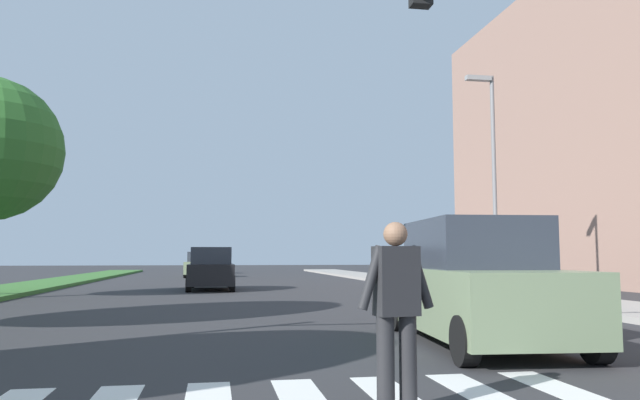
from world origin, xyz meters
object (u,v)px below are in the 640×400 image
at_px(sedan_midblock, 211,270).
at_px(suv_crossing, 477,285).
at_px(sedan_distant, 201,265).
at_px(sedan_far_horizon, 204,264).
at_px(street_lamp_right, 491,163).
at_px(pedestrian_performer, 396,306).

bearing_deg(sedan_midblock, suv_crossing, -75.61).
height_order(suv_crossing, sedan_distant, suv_crossing).
xyz_separation_m(suv_crossing, sedan_distant, (-4.99, 32.30, -0.15)).
xyz_separation_m(sedan_midblock, sedan_far_horizon, (-0.66, 24.55, -0.01)).
bearing_deg(sedan_midblock, sedan_far_horizon, 91.55).
bearing_deg(suv_crossing, sedan_midblock, 104.39).
relative_size(street_lamp_right, sedan_far_horizon, 1.62).
bearing_deg(pedestrian_performer, sedan_far_horizon, 93.05).
relative_size(street_lamp_right, sedan_distant, 1.80).
xyz_separation_m(pedestrian_performer, suv_crossing, (2.52, 3.88, -0.00)).
xyz_separation_m(street_lamp_right, sedan_distant, (-10.22, 22.08, -3.82)).
xyz_separation_m(pedestrian_performer, sedan_midblock, (-1.73, 20.46, -0.13)).
height_order(street_lamp_right, pedestrian_performer, street_lamp_right).
bearing_deg(sedan_far_horizon, sedan_distant, -90.50).
distance_m(pedestrian_performer, suv_crossing, 4.63).
bearing_deg(sedan_midblock, street_lamp_right, -33.82).
bearing_deg(suv_crossing, street_lamp_right, 62.93).
bearing_deg(sedan_distant, pedestrian_performer, -86.09).
height_order(pedestrian_performer, sedan_far_horizon, sedan_far_horizon).
bearing_deg(sedan_distant, suv_crossing, -81.21).
bearing_deg(pedestrian_performer, sedan_distant, 93.91).
height_order(sedan_midblock, sedan_far_horizon, sedan_midblock).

